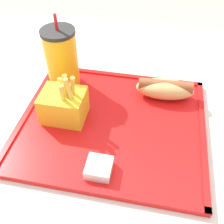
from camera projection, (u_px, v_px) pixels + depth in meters
The scene contains 6 objects.
dining_table at pixel (98, 211), 0.80m from camera, with size 1.13×1.05×0.72m.
food_tray at pixel (112, 123), 0.56m from camera, with size 0.39×0.34×0.01m.
soda_cup at pixel (62, 58), 0.61m from camera, with size 0.08×0.08×0.18m.
hot_dog_far at pixel (165, 88), 0.60m from camera, with size 0.13×0.06×0.05m.
fries_carton at pixel (64, 105), 0.55m from camera, with size 0.09×0.07×0.11m.
sauce_cup_mayo at pixel (99, 167), 0.47m from camera, with size 0.05×0.05×0.02m.
Camera 1 is at (0.11, -0.33, 1.14)m, focal length 42.00 mm.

